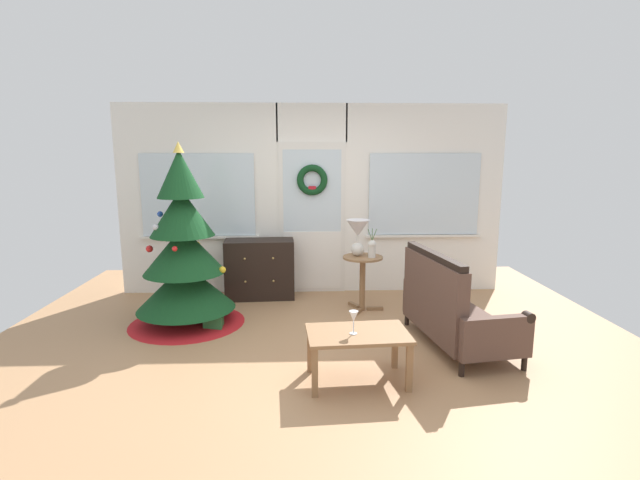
% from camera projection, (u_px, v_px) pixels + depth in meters
% --- Properties ---
extents(ground_plane, '(6.76, 6.76, 0.00)m').
position_uv_depth(ground_plane, '(317.00, 351.00, 4.56)').
color(ground_plane, '#AD7F56').
extents(back_wall_with_door, '(5.20, 0.19, 2.55)m').
position_uv_depth(back_wall_with_door, '(312.00, 199.00, 6.37)').
color(back_wall_with_door, white).
rests_on(back_wall_with_door, ground).
extents(christmas_tree, '(1.29, 1.29, 2.02)m').
position_uv_depth(christmas_tree, '(184.00, 259.00, 5.19)').
color(christmas_tree, '#4C331E').
rests_on(christmas_tree, ground).
extents(dresser_cabinet, '(0.92, 0.48, 0.78)m').
position_uv_depth(dresser_cabinet, '(260.00, 269.00, 6.22)').
color(dresser_cabinet, black).
rests_on(dresser_cabinet, ground).
extents(settee_sofa, '(0.90, 1.47, 0.96)m').
position_uv_depth(settee_sofa, '(450.00, 310.00, 4.63)').
color(settee_sofa, black).
rests_on(settee_sofa, ground).
extents(side_table, '(0.50, 0.48, 0.67)m').
position_uv_depth(side_table, '(363.00, 272.00, 5.68)').
color(side_table, '#8E6642').
rests_on(side_table, ground).
extents(table_lamp, '(0.28, 0.28, 0.44)m').
position_uv_depth(table_lamp, '(358.00, 233.00, 5.63)').
color(table_lamp, silver).
rests_on(table_lamp, side_table).
extents(flower_vase, '(0.11, 0.10, 0.35)m').
position_uv_depth(flower_vase, '(372.00, 248.00, 5.57)').
color(flower_vase, beige).
rests_on(flower_vase, side_table).
extents(coffee_table, '(0.87, 0.58, 0.43)m').
position_uv_depth(coffee_table, '(358.00, 340.00, 3.90)').
color(coffee_table, '#8E6642').
rests_on(coffee_table, ground).
extents(wine_glass, '(0.08, 0.08, 0.20)m').
position_uv_depth(wine_glass, '(354.00, 317.00, 3.82)').
color(wine_glass, silver).
rests_on(wine_glass, coffee_table).
extents(gift_box, '(0.20, 0.18, 0.20)m').
position_uv_depth(gift_box, '(214.00, 320.00, 5.12)').
color(gift_box, '#266633').
rests_on(gift_box, ground).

